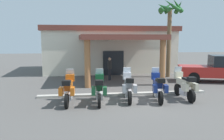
# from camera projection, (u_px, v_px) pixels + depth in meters

# --- Properties ---
(ground_plane) EXTENTS (80.00, 80.00, 0.00)m
(ground_plane) POSITION_uv_depth(u_px,v_px,m) (136.00, 100.00, 11.84)
(ground_plane) COLOR #514F4C
(motel_building) EXTENTS (12.59, 12.72, 4.26)m
(motel_building) POSITION_uv_depth(u_px,v_px,m) (108.00, 48.00, 23.06)
(motel_building) COLOR silver
(motel_building) RESTS_ON ground_plane
(motorcycle_orange) EXTENTS (0.73, 2.21, 1.61)m
(motorcycle_orange) POSITION_uv_depth(u_px,v_px,m) (68.00, 90.00, 11.14)
(motorcycle_orange) COLOR black
(motorcycle_orange) RESTS_ON ground_plane
(motorcycle_green) EXTENTS (0.74, 2.21, 1.61)m
(motorcycle_green) POSITION_uv_depth(u_px,v_px,m) (99.00, 89.00, 11.23)
(motorcycle_green) COLOR black
(motorcycle_green) RESTS_ON ground_plane
(motorcycle_silver) EXTENTS (0.75, 2.21, 1.61)m
(motorcycle_silver) POSITION_uv_depth(u_px,v_px,m) (128.00, 87.00, 11.70)
(motorcycle_silver) COLOR black
(motorcycle_silver) RESTS_ON ground_plane
(motorcycle_blue) EXTENTS (0.81, 2.21, 1.61)m
(motorcycle_blue) POSITION_uv_depth(u_px,v_px,m) (158.00, 87.00, 11.70)
(motorcycle_blue) COLOR black
(motorcycle_blue) RESTS_ON ground_plane
(motorcycle_cream) EXTENTS (0.71, 2.21, 1.61)m
(motorcycle_cream) POSITION_uv_depth(u_px,v_px,m) (185.00, 86.00, 12.05)
(motorcycle_cream) COLOR black
(motorcycle_cream) RESTS_ON ground_plane
(pedestrian) EXTENTS (0.32, 0.47, 1.73)m
(pedestrian) POSITION_uv_depth(u_px,v_px,m) (110.00, 67.00, 17.52)
(pedestrian) COLOR black
(pedestrian) RESTS_ON ground_plane
(pickup_truck_red) EXTENTS (5.52, 3.28, 1.95)m
(pickup_truck_red) POSITION_uv_depth(u_px,v_px,m) (218.00, 69.00, 16.83)
(pickup_truck_red) COLOR black
(pickup_truck_red) RESTS_ON ground_plane
(palm_tree_near_portico) EXTENTS (2.21, 2.24, 6.29)m
(palm_tree_near_portico) POSITION_uv_depth(u_px,v_px,m) (170.00, 19.00, 18.53)
(palm_tree_near_portico) COLOR brown
(palm_tree_near_portico) RESTS_ON ground_plane
(curb_strip) EXTENTS (9.47, 0.36, 0.12)m
(curb_strip) POSITION_uv_depth(u_px,v_px,m) (124.00, 94.00, 12.95)
(curb_strip) COLOR #ADA89E
(curb_strip) RESTS_ON ground_plane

